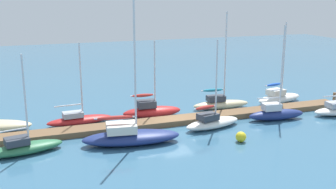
{
  "coord_description": "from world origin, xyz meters",
  "views": [
    {
      "loc": [
        -11.86,
        -30.46,
        10.58
      ],
      "look_at": [
        0.0,
        2.0,
        2.0
      ],
      "focal_mm": 43.8,
      "sensor_mm": 36.0,
      "label": 1
    }
  ],
  "objects_px": {
    "sailboat_4": "(151,110)",
    "sailboat_8": "(279,97)",
    "mooring_buoy_yellow": "(241,137)",
    "sailboat_1": "(24,147)",
    "sailboat_6": "(220,102)",
    "sailboat_2": "(79,119)",
    "sailboat_7": "(276,113)",
    "sailboat_3": "(130,135)",
    "sailboat_5": "(212,121)"
  },
  "relations": [
    {
      "from": "sailboat_4",
      "to": "sailboat_8",
      "type": "bearing_deg",
      "value": 3.78
    },
    {
      "from": "sailboat_8",
      "to": "mooring_buoy_yellow",
      "type": "distance_m",
      "value": 12.34
    },
    {
      "from": "sailboat_1",
      "to": "sailboat_6",
      "type": "height_order",
      "value": "sailboat_6"
    },
    {
      "from": "sailboat_1",
      "to": "sailboat_2",
      "type": "distance_m",
      "value": 6.82
    },
    {
      "from": "sailboat_7",
      "to": "sailboat_8",
      "type": "relative_size",
      "value": 1.01
    },
    {
      "from": "sailboat_2",
      "to": "sailboat_8",
      "type": "distance_m",
      "value": 19.58
    },
    {
      "from": "sailboat_3",
      "to": "sailboat_2",
      "type": "bearing_deg",
      "value": 123.77
    },
    {
      "from": "sailboat_5",
      "to": "sailboat_7",
      "type": "distance_m",
      "value": 6.11
    },
    {
      "from": "sailboat_3",
      "to": "sailboat_4",
      "type": "xyz_separation_m",
      "value": [
        3.44,
        5.74,
        -0.03
      ]
    },
    {
      "from": "sailboat_2",
      "to": "mooring_buoy_yellow",
      "type": "relative_size",
      "value": 8.77
    },
    {
      "from": "sailboat_1",
      "to": "sailboat_6",
      "type": "distance_m",
      "value": 18.36
    },
    {
      "from": "sailboat_8",
      "to": "sailboat_3",
      "type": "bearing_deg",
      "value": -171.36
    },
    {
      "from": "sailboat_6",
      "to": "sailboat_7",
      "type": "height_order",
      "value": "sailboat_6"
    },
    {
      "from": "sailboat_4",
      "to": "mooring_buoy_yellow",
      "type": "bearing_deg",
      "value": -59.6
    },
    {
      "from": "sailboat_2",
      "to": "mooring_buoy_yellow",
      "type": "distance_m",
      "value": 13.37
    },
    {
      "from": "sailboat_3",
      "to": "sailboat_4",
      "type": "distance_m",
      "value": 6.7
    },
    {
      "from": "sailboat_8",
      "to": "sailboat_1",
      "type": "bearing_deg",
      "value": -178.47
    },
    {
      "from": "sailboat_2",
      "to": "sailboat_5",
      "type": "xyz_separation_m",
      "value": [
        9.92,
        -4.68,
        0.08
      ]
    },
    {
      "from": "sailboat_1",
      "to": "sailboat_4",
      "type": "distance_m",
      "value": 11.79
    },
    {
      "from": "sailboat_4",
      "to": "sailboat_7",
      "type": "distance_m",
      "value": 10.73
    },
    {
      "from": "sailboat_7",
      "to": "mooring_buoy_yellow",
      "type": "height_order",
      "value": "sailboat_7"
    },
    {
      "from": "sailboat_4",
      "to": "sailboat_6",
      "type": "distance_m",
      "value": 6.91
    },
    {
      "from": "sailboat_7",
      "to": "sailboat_1",
      "type": "bearing_deg",
      "value": -172.4
    },
    {
      "from": "sailboat_2",
      "to": "mooring_buoy_yellow",
      "type": "xyz_separation_m",
      "value": [
        10.51,
        -8.26,
        -0.08
      ]
    },
    {
      "from": "sailboat_2",
      "to": "sailboat_4",
      "type": "relative_size",
      "value": 1.01
    },
    {
      "from": "sailboat_5",
      "to": "sailboat_7",
      "type": "bearing_deg",
      "value": -10.67
    },
    {
      "from": "sailboat_2",
      "to": "sailboat_8",
      "type": "relative_size",
      "value": 0.85
    },
    {
      "from": "sailboat_3",
      "to": "sailboat_6",
      "type": "xyz_separation_m",
      "value": [
        10.35,
        6.06,
        -0.05
      ]
    },
    {
      "from": "sailboat_1",
      "to": "sailboat_3",
      "type": "relative_size",
      "value": 0.59
    },
    {
      "from": "mooring_buoy_yellow",
      "to": "sailboat_1",
      "type": "bearing_deg",
      "value": 168.47
    },
    {
      "from": "sailboat_2",
      "to": "sailboat_3",
      "type": "height_order",
      "value": "sailboat_3"
    },
    {
      "from": "sailboat_1",
      "to": "sailboat_8",
      "type": "xyz_separation_m",
      "value": [
        23.97,
        5.33,
        0.1
      ]
    },
    {
      "from": "sailboat_8",
      "to": "mooring_buoy_yellow",
      "type": "xyz_separation_m",
      "value": [
        -9.07,
        -8.37,
        -0.21
      ]
    },
    {
      "from": "sailboat_7",
      "to": "sailboat_8",
      "type": "xyz_separation_m",
      "value": [
        3.56,
        4.68,
        -0.01
      ]
    },
    {
      "from": "sailboat_2",
      "to": "sailboat_6",
      "type": "height_order",
      "value": "sailboat_6"
    },
    {
      "from": "sailboat_1",
      "to": "mooring_buoy_yellow",
      "type": "distance_m",
      "value": 15.2
    },
    {
      "from": "sailboat_1",
      "to": "sailboat_5",
      "type": "bearing_deg",
      "value": -9.16
    },
    {
      "from": "sailboat_1",
      "to": "sailboat_6",
      "type": "relative_size",
      "value": 0.75
    },
    {
      "from": "sailboat_2",
      "to": "sailboat_7",
      "type": "distance_m",
      "value": 16.67
    },
    {
      "from": "sailboat_8",
      "to": "mooring_buoy_yellow",
      "type": "relative_size",
      "value": 10.28
    },
    {
      "from": "sailboat_3",
      "to": "sailboat_7",
      "type": "distance_m",
      "value": 13.29
    },
    {
      "from": "sailboat_8",
      "to": "sailboat_4",
      "type": "bearing_deg",
      "value": 170.06
    },
    {
      "from": "sailboat_4",
      "to": "sailboat_7",
      "type": "bearing_deg",
      "value": -21.65
    },
    {
      "from": "sailboat_7",
      "to": "sailboat_5",
      "type": "bearing_deg",
      "value": -173.21
    },
    {
      "from": "sailboat_5",
      "to": "sailboat_6",
      "type": "height_order",
      "value": "sailboat_6"
    },
    {
      "from": "sailboat_8",
      "to": "sailboat_2",
      "type": "bearing_deg",
      "value": 169.3
    },
    {
      "from": "sailboat_2",
      "to": "sailboat_1",
      "type": "bearing_deg",
      "value": -134.29
    },
    {
      "from": "sailboat_6",
      "to": "sailboat_5",
      "type": "bearing_deg",
      "value": -119.53
    },
    {
      "from": "sailboat_4",
      "to": "sailboat_6",
      "type": "xyz_separation_m",
      "value": [
        6.91,
        0.32,
        -0.02
      ]
    },
    {
      "from": "sailboat_1",
      "to": "sailboat_7",
      "type": "distance_m",
      "value": 20.42
    }
  ]
}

